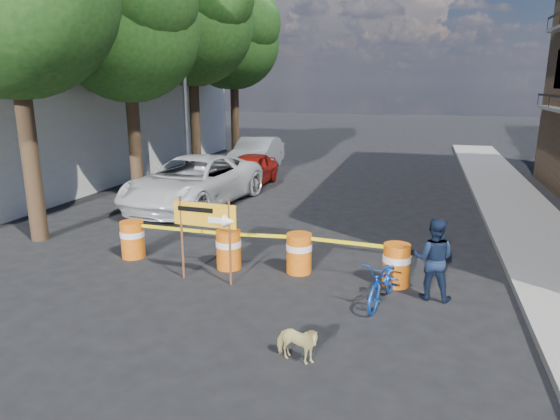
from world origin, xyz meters
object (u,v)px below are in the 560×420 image
Objects in this scene: barrel_far_right at (396,264)px; pedestrian at (433,259)px; dog at (297,343)px; sedan_silver at (257,154)px; barrel_far_left at (133,239)px; suv_white at (194,182)px; barrel_mid_right at (299,252)px; sedan_red at (249,170)px; detour_sign at (213,222)px; barrel_mid_left at (229,248)px; bicycle at (385,261)px.

barrel_far_right is 0.55× the size of pedestrian.
dog is 17.29m from sedan_silver.
dog is (4.97, -3.50, -0.16)m from barrel_far_left.
barrel_far_right is 8.83m from suv_white.
barrel_mid_right is 0.23× the size of sedan_red.
barrel_far_left is at bearing 1.36° from pedestrian.
suv_white is at bearing 44.00° from dog.
pedestrian is (4.43, 0.43, -0.52)m from detour_sign.
sedan_red reaches higher than dog.
barrel_mid_left is 6.26m from suv_white.
detour_sign is at bearing -20.38° from barrel_far_left.
barrel_mid_left is 3.73m from barrel_far_right.
barrel_mid_left is 1.62m from barrel_mid_right.
detour_sign is 7.04m from suv_white.
barrel_mid_left is 1.24m from detour_sign.
barrel_mid_left is 0.23× the size of sedan_red.
dog is 0.12× the size of suv_white.
barrel_far_left is 1.22× the size of dog.
dog is at bearing -101.81° from bicycle.
pedestrian is at bearing -52.55° from sedan_red.
sedan_silver is at bearing 107.85° from detour_sign.
bicycle is at bearing -64.34° from sedan_silver.
detour_sign is 0.47× the size of sedan_red.
barrel_far_right is at bearing -30.18° from suv_white.
sedan_red reaches higher than barrel_far_right.
dog is at bearing -71.38° from sedan_silver.
barrel_mid_left is at bearing 94.13° from detour_sign.
sedan_red is at bearing 133.89° from bicycle.
bicycle is at bearing -13.42° from dog.
detour_sign is 3.57m from bicycle.
barrel_mid_left is 0.15× the size of suv_white.
detour_sign is at bearing -77.05° from sedan_silver.
bicycle is at bearing -9.45° from barrel_far_left.
barrel_far_left is 8.94m from sedan_red.
barrel_mid_right is at bearing 161.66° from bicycle.
detour_sign reaches higher than sedan_silver.
pedestrian is (4.44, -0.45, 0.35)m from barrel_mid_left.
barrel_far_left is at bearing 178.69° from barrel_mid_left.
pedestrian is at bearing 41.17° from bicycle.
barrel_far_right is at bearing -9.98° from dog.
barrel_far_left is 0.19× the size of sedan_silver.
suv_white is (-6.90, 6.23, -0.01)m from bicycle.
sedan_silver is at bearing 98.14° from suv_white.
barrel_far_left is at bearing -74.47° from suv_white.
dog is at bearing -49.91° from suv_white.
barrel_mid_right is (1.61, 0.18, 0.00)m from barrel_mid_left.
sedan_red reaches higher than barrel_mid_left.
barrel_far_left is 0.52× the size of bicycle.
pedestrian is (0.71, -0.47, 0.35)m from barrel_far_right.
barrel_far_right is at bearing -4.55° from barrel_mid_right.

